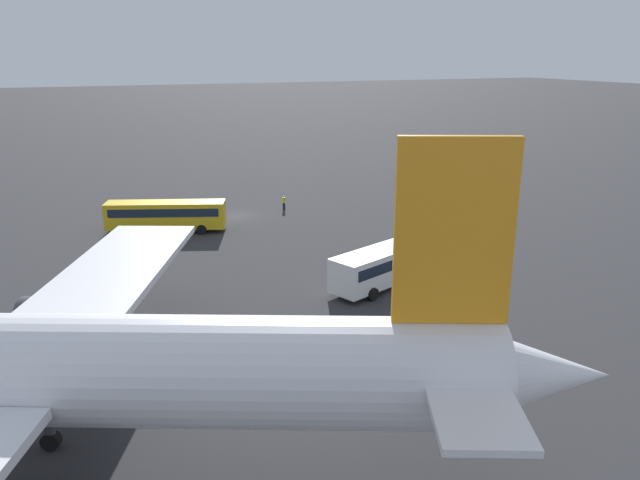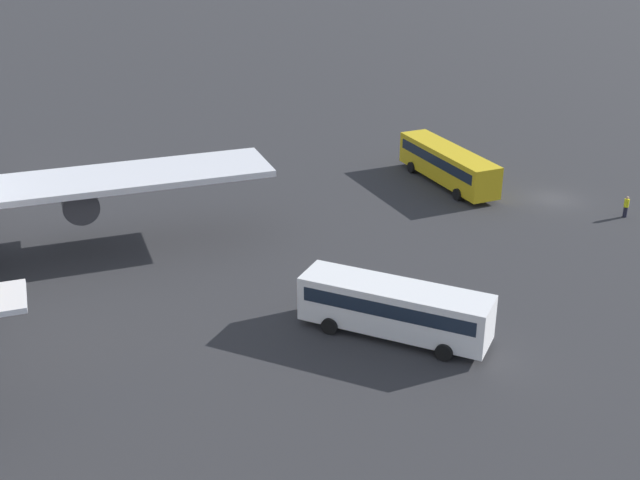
% 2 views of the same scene
% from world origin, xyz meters
% --- Properties ---
extents(ground_plane, '(600.00, 600.00, 0.00)m').
position_xyz_m(ground_plane, '(0.00, 0.00, 0.00)').
color(ground_plane, '#2D2D30').
extents(shuttle_bus_near, '(12.45, 6.67, 3.17)m').
position_xyz_m(shuttle_bus_near, '(8.55, 3.46, 1.90)').
color(shuttle_bus_near, gold).
rests_on(shuttle_bus_near, ground).
extents(shuttle_bus_far, '(11.34, 6.67, 3.14)m').
position_xyz_m(shuttle_bus_far, '(-5.36, 26.24, 1.89)').
color(shuttle_bus_far, white).
rests_on(shuttle_bus_far, ground).
extents(worker_person, '(0.38, 0.38, 1.74)m').
position_xyz_m(worker_person, '(-5.97, -0.53, 0.87)').
color(worker_person, '#1E1E2D').
rests_on(worker_person, ground).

